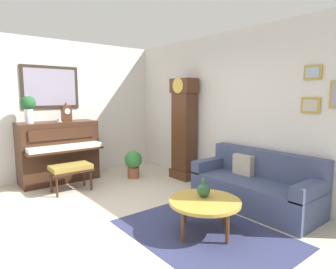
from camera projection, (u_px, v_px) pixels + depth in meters
name	position (u px, v px, depth m)	size (l,w,h in m)	color
ground_plane	(109.00, 223.00, 3.95)	(6.40, 6.00, 0.10)	beige
wall_left	(47.00, 109.00, 5.76)	(0.13, 4.90, 2.80)	silver
wall_back	(227.00, 111.00, 5.23)	(5.30, 0.13, 2.80)	silver
area_rug	(204.00, 233.00, 3.53)	(2.10, 1.50, 0.01)	navy
piano	(59.00, 151.00, 5.63)	(0.87, 1.44, 1.18)	#3D2316
piano_bench	(71.00, 169.00, 5.04)	(0.42, 0.70, 0.48)	#3D2316
grandfather_clock	(184.00, 132.00, 5.78)	(0.52, 0.34, 2.03)	#4C2B19
couch	(255.00, 186.00, 4.37)	(1.90, 0.80, 0.84)	#424C70
coffee_table	(205.00, 202.00, 3.51)	(0.88, 0.88, 0.42)	gold
mantel_clock	(66.00, 113.00, 5.64)	(0.13, 0.18, 0.38)	#4C2B19
flower_vase	(28.00, 106.00, 5.20)	(0.26, 0.26, 0.58)	silver
teacup	(59.00, 121.00, 5.51)	(0.12, 0.12, 0.06)	beige
green_jug	(204.00, 190.00, 3.61)	(0.17, 0.17, 0.24)	#234C33
potted_plant	(133.00, 162.00, 5.90)	(0.36, 0.36, 0.56)	#935138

